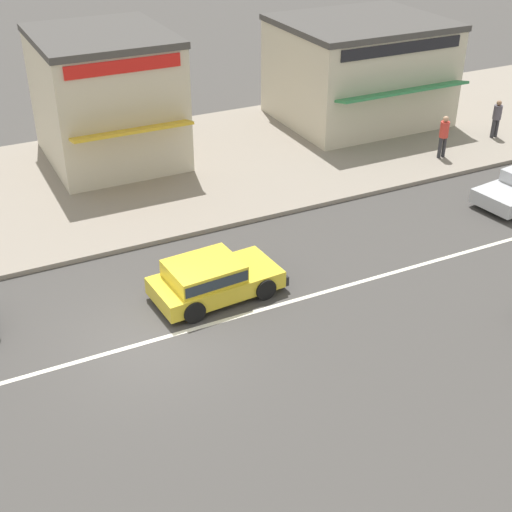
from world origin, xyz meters
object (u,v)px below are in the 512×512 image
hatchback_yellow_4 (212,278)px  pedestrian_mid_kerb (444,134)px  pedestrian_near_clock (497,116)px  shopfront_mid_block (107,97)px  shopfront_corner_warung (359,70)px

hatchback_yellow_4 → pedestrian_mid_kerb: bearing=22.4°
hatchback_yellow_4 → pedestrian_near_clock: 15.88m
pedestrian_near_clock → shopfront_mid_block: (-14.59, 4.83, 1.46)m
hatchback_yellow_4 → pedestrian_near_clock: (14.88, 5.52, 0.45)m
pedestrian_mid_kerb → shopfront_mid_block: (-11.28, 5.59, 1.40)m
hatchback_yellow_4 → shopfront_corner_warung: shopfront_corner_warung is taller
pedestrian_mid_kerb → shopfront_corner_warung: size_ratio=0.25×
hatchback_yellow_4 → pedestrian_near_clock: size_ratio=2.36×
pedestrian_near_clock → pedestrian_mid_kerb: pedestrian_mid_kerb is taller
pedestrian_near_clock → shopfront_corner_warung: size_ratio=0.23×
pedestrian_mid_kerb → shopfront_corner_warung: shopfront_corner_warung is taller
pedestrian_near_clock → shopfront_mid_block: size_ratio=0.25×
shopfront_mid_block → pedestrian_near_clock: bearing=-18.3°
pedestrian_near_clock → shopfront_corner_warung: bearing=130.3°
hatchback_yellow_4 → shopfront_corner_warung: (11.09, 9.99, 1.66)m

